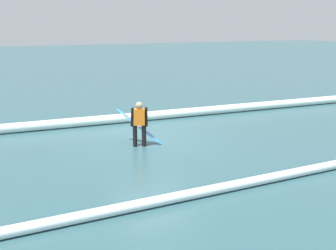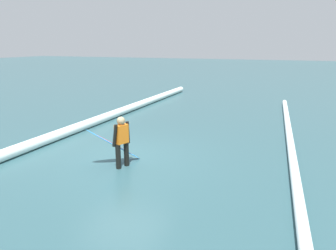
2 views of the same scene
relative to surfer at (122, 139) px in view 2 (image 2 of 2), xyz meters
name	(u,v)px [view 2 (image 2 of 2)]	position (x,y,z in m)	size (l,w,h in m)	color
ground_plane	(122,157)	(-0.64, -0.41, -0.79)	(123.98, 123.98, 0.00)	#2C5157
surfer	(122,139)	(0.00, 0.00, 0.00)	(0.49, 0.32, 1.41)	black
surfboard	(114,145)	(-0.12, -0.32, -0.23)	(1.39, 1.16, 1.14)	#268CE5
wave_crest_foreground	(41,141)	(-0.54, -3.36, -0.62)	(0.35, 0.35, 25.74)	white
wave_crest_midground	(298,195)	(0.20, 4.41, -0.67)	(0.23, 0.23, 22.80)	white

